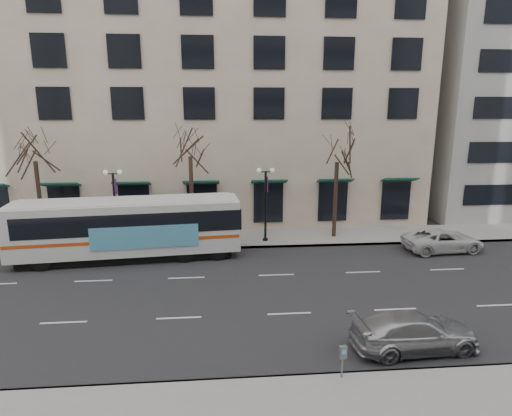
{
  "coord_description": "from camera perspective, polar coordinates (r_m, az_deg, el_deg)",
  "views": [
    {
      "loc": [
        1.99,
        -19.97,
        9.25
      ],
      "look_at": [
        3.82,
        1.86,
        4.0
      ],
      "focal_mm": 30.0,
      "sensor_mm": 36.0,
      "label": 1
    }
  ],
  "objects": [
    {
      "name": "building_hotel",
      "position": [
        41.26,
        -10.81,
        17.07
      ],
      "size": [
        40.0,
        20.0,
        24.0
      ],
      "primitive_type": "cube",
      "color": "tan",
      "rests_on": "ground"
    },
    {
      "name": "ground",
      "position": [
        22.1,
        -9.71,
        -11.47
      ],
      "size": [
        160.0,
        160.0,
        0.0
      ],
      "primitive_type": "plane",
      "color": "black",
      "rests_on": "ground"
    },
    {
      "name": "tree_far_mid",
      "position": [
        28.94,
        -8.82,
        8.68
      ],
      "size": [
        3.6,
        3.6,
        8.55
      ],
      "color": "black",
      "rests_on": "ground"
    },
    {
      "name": "tree_far_right",
      "position": [
        30.0,
        10.82,
        7.83
      ],
      "size": [
        3.6,
        3.6,
        8.06
      ],
      "color": "black",
      "rests_on": "ground"
    },
    {
      "name": "lamp_post_right",
      "position": [
        29.03,
        1.3,
        0.93
      ],
      "size": [
        1.22,
        0.45,
        5.21
      ],
      "color": "black",
      "rests_on": "ground"
    },
    {
      "name": "city_bus",
      "position": [
        27.36,
        -16.54,
        -2.41
      ],
      "size": [
        13.86,
        4.22,
        3.7
      ],
      "rotation": [
        0.0,
        0.0,
        0.09
      ],
      "color": "silver",
      "rests_on": "ground"
    },
    {
      "name": "sidewalk_far",
      "position": [
        30.54,
        1.09,
        -4.01
      ],
      "size": [
        80.0,
        4.0,
        0.15
      ],
      "primitive_type": "cube",
      "color": "gray",
      "rests_on": "ground"
    },
    {
      "name": "pay_station",
      "position": [
        15.65,
        11.49,
        -18.63
      ],
      "size": [
        0.27,
        0.2,
        1.18
      ],
      "rotation": [
        0.0,
        0.0,
        0.13
      ],
      "color": "slate",
      "rests_on": "sidewalk_near"
    },
    {
      "name": "silver_car",
      "position": [
        18.31,
        20.38,
        -15.2
      ],
      "size": [
        5.1,
        2.36,
        1.44
      ],
      "primitive_type": "imported",
      "rotation": [
        0.0,
        0.0,
        1.64
      ],
      "color": "#B0B3B8",
      "rests_on": "ground"
    },
    {
      "name": "white_pickup",
      "position": [
        30.49,
        23.66,
        -3.96
      ],
      "size": [
        5.27,
        2.72,
        1.42
      ],
      "primitive_type": "imported",
      "rotation": [
        0.0,
        0.0,
        1.64
      ],
      "color": "silver",
      "rests_on": "ground"
    },
    {
      "name": "tree_far_left",
      "position": [
        31.28,
        -27.55,
        7.29
      ],
      "size": [
        3.6,
        3.6,
        8.34
      ],
      "color": "black",
      "rests_on": "ground"
    },
    {
      "name": "lamp_post_left",
      "position": [
        29.7,
        -18.26,
        0.53
      ],
      "size": [
        1.22,
        0.45,
        5.21
      ],
      "color": "black",
      "rests_on": "ground"
    }
  ]
}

